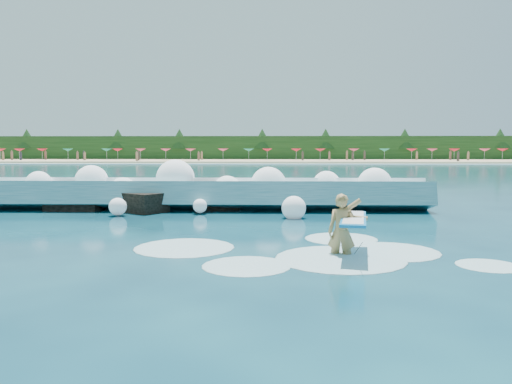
# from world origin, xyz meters

# --- Properties ---
(ground) EXTENTS (200.00, 200.00, 0.00)m
(ground) POSITION_xyz_m (0.00, 0.00, 0.00)
(ground) COLOR #072A3D
(ground) RESTS_ON ground
(beach) EXTENTS (140.00, 20.00, 0.40)m
(beach) POSITION_xyz_m (0.00, 78.00, 0.20)
(beach) COLOR tan
(beach) RESTS_ON ground
(wet_band) EXTENTS (140.00, 5.00, 0.08)m
(wet_band) POSITION_xyz_m (0.00, 67.00, 0.04)
(wet_band) COLOR silver
(wet_band) RESTS_ON ground
(treeline) EXTENTS (140.00, 4.00, 5.00)m
(treeline) POSITION_xyz_m (0.00, 88.00, 2.50)
(treeline) COLOR black
(treeline) RESTS_ON ground
(breaking_wave) EXTENTS (18.74, 2.89, 1.62)m
(breaking_wave) POSITION_xyz_m (-0.93, 7.69, 0.56)
(breaking_wave) COLOR teal
(breaking_wave) RESTS_ON ground
(rock_cluster) EXTENTS (7.95, 3.19, 1.28)m
(rock_cluster) POSITION_xyz_m (-3.50, 7.18, 0.41)
(rock_cluster) COLOR black
(rock_cluster) RESTS_ON ground
(surfer_with_board) EXTENTS (1.15, 2.96, 1.79)m
(surfer_with_board) POSITION_xyz_m (3.68, -1.70, 0.66)
(surfer_with_board) COLOR #A5814D
(surfer_with_board) RESTS_ON ground
(wave_spray) EXTENTS (15.31, 4.41, 2.14)m
(wave_spray) POSITION_xyz_m (-0.53, 7.50, 1.01)
(wave_spray) COLOR white
(wave_spray) RESTS_ON ground
(surf_foam) EXTENTS (8.94, 5.34, 0.15)m
(surf_foam) POSITION_xyz_m (2.91, -1.31, 0.00)
(surf_foam) COLOR silver
(surf_foam) RESTS_ON ground
(beach_umbrellas) EXTENTS (114.20, 6.04, 0.50)m
(beach_umbrellas) POSITION_xyz_m (-0.10, 79.95, 2.25)
(beach_umbrellas) COLOR red
(beach_umbrellas) RESTS_ON ground
(beachgoers) EXTENTS (100.51, 13.77, 1.93)m
(beachgoers) POSITION_xyz_m (-3.23, 75.20, 1.09)
(beachgoers) COLOR #3F332D
(beachgoers) RESTS_ON ground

